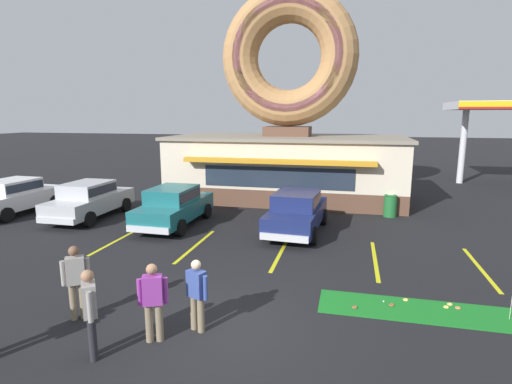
# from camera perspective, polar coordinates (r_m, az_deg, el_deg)

# --- Properties ---
(ground_plane) EXTENTS (160.00, 160.00, 0.00)m
(ground_plane) POSITION_cam_1_polar(r_m,az_deg,el_deg) (9.03, -4.95, -18.80)
(ground_plane) COLOR black
(donut_shop_building) EXTENTS (12.30, 6.75, 10.96)m
(donut_shop_building) POSITION_cam_1_polar(r_m,az_deg,el_deg) (21.64, 4.53, 8.99)
(donut_shop_building) COLOR brown
(donut_shop_building) RESTS_ON ground
(putting_mat) EXTENTS (4.42, 1.20, 0.03)m
(putting_mat) POSITION_cam_1_polar(r_m,az_deg,el_deg) (10.34, 21.82, -15.41)
(putting_mat) COLOR #197523
(putting_mat) RESTS_ON ground
(mini_donut_near_left) EXTENTS (0.13, 0.13, 0.04)m
(mini_donut_near_left) POSITION_cam_1_polar(r_m,az_deg,el_deg) (10.70, 25.52, -14.60)
(mini_donut_near_left) COLOR #E5C666
(mini_donut_near_left) RESTS_ON putting_mat
(mini_donut_near_right) EXTENTS (0.13, 0.13, 0.04)m
(mini_donut_near_right) POSITION_cam_1_polar(r_m,az_deg,el_deg) (10.87, 25.95, -14.22)
(mini_donut_near_right) COLOR #E5C666
(mini_donut_near_right) RESTS_ON putting_mat
(mini_donut_mid_left) EXTENTS (0.13, 0.13, 0.04)m
(mini_donut_mid_left) POSITION_cam_1_polar(r_m,az_deg,el_deg) (10.70, 20.60, -14.22)
(mini_donut_mid_left) COLOR #E5C666
(mini_donut_mid_left) RESTS_ON putting_mat
(mini_donut_mid_centre) EXTENTS (0.13, 0.13, 0.04)m
(mini_donut_mid_centre) POSITION_cam_1_polar(r_m,az_deg,el_deg) (9.99, 13.91, -15.68)
(mini_donut_mid_centre) COLOR brown
(mini_donut_mid_centre) RESTS_ON putting_mat
(mini_donut_far_left) EXTENTS (0.13, 0.13, 0.04)m
(mini_donut_far_left) POSITION_cam_1_polar(r_m,az_deg,el_deg) (10.33, 18.78, -15.03)
(mini_donut_far_left) COLOR brown
(mini_donut_far_left) RESTS_ON putting_mat
(mini_donut_far_centre) EXTENTS (0.13, 0.13, 0.04)m
(mini_donut_far_centre) POSITION_cam_1_polar(r_m,az_deg,el_deg) (10.77, 26.88, -14.55)
(mini_donut_far_centre) COLOR #D17F47
(mini_donut_far_centre) RESTS_ON putting_mat
(golf_ball) EXTENTS (0.04, 0.04, 0.04)m
(golf_ball) POSITION_cam_1_polar(r_m,az_deg,el_deg) (10.44, 17.78, -14.65)
(golf_ball) COLOR white
(golf_ball) RESTS_ON putting_mat
(car_silver) EXTENTS (2.00, 4.57, 1.60)m
(car_silver) POSITION_cam_1_polar(r_m,az_deg,el_deg) (18.95, -22.70, -0.85)
(car_silver) COLOR #B2B5BA
(car_silver) RESTS_ON ground
(car_navy) EXTENTS (2.18, 4.65, 1.60)m
(car_navy) POSITION_cam_1_polar(r_m,az_deg,el_deg) (15.42, 5.84, -2.60)
(car_navy) COLOR navy
(car_navy) RESTS_ON ground
(car_white) EXTENTS (2.11, 4.62, 1.60)m
(car_white) POSITION_cam_1_polar(r_m,az_deg,el_deg) (21.27, -31.24, -0.39)
(car_white) COLOR silver
(car_white) RESTS_ON ground
(car_teal) EXTENTS (2.02, 4.58, 1.60)m
(car_teal) POSITION_cam_1_polar(r_m,az_deg,el_deg) (16.64, -11.65, -1.76)
(car_teal) COLOR #196066
(car_teal) RESTS_ON ground
(pedestrian_hooded_kid) EXTENTS (0.56, 0.37, 1.56)m
(pedestrian_hooded_kid) POSITION_cam_1_polar(r_m,az_deg,el_deg) (8.62, -8.46, -13.98)
(pedestrian_hooded_kid) COLOR #7F7056
(pedestrian_hooded_kid) RESTS_ON ground
(pedestrian_leather_jacket_man) EXTENTS (0.56, 0.37, 1.63)m
(pedestrian_leather_jacket_man) POSITION_cam_1_polar(r_m,az_deg,el_deg) (8.39, -14.50, -14.58)
(pedestrian_leather_jacket_man) COLOR #7F7056
(pedestrian_leather_jacket_man) RESTS_ON ground
(pedestrian_clipboard_woman) EXTENTS (0.50, 0.42, 1.69)m
(pedestrian_clipboard_woman) POSITION_cam_1_polar(r_m,az_deg,el_deg) (9.78, -24.31, -11.23)
(pedestrian_clipboard_woman) COLOR #7F7056
(pedestrian_clipboard_woman) RESTS_ON ground
(pedestrian_beanie_man) EXTENTS (0.42, 0.50, 1.74)m
(pedestrian_beanie_man) POSITION_cam_1_polar(r_m,az_deg,el_deg) (8.20, -22.60, -15.24)
(pedestrian_beanie_man) COLOR #232328
(pedestrian_beanie_man) RESTS_ON ground
(trash_bin) EXTENTS (0.57, 0.57, 0.97)m
(trash_bin) POSITION_cam_1_polar(r_m,az_deg,el_deg) (18.74, 18.62, -1.86)
(trash_bin) COLOR #1E662D
(trash_bin) RESTS_ON ground
(parking_stripe_far_left) EXTENTS (0.12, 3.60, 0.01)m
(parking_stripe_far_left) POSITION_cam_1_polar(r_m,az_deg,el_deg) (15.49, -19.02, -6.43)
(parking_stripe_far_left) COLOR yellow
(parking_stripe_far_left) RESTS_ON ground
(parking_stripe_left) EXTENTS (0.12, 3.60, 0.01)m
(parking_stripe_left) POSITION_cam_1_polar(r_m,az_deg,el_deg) (14.15, -8.60, -7.57)
(parking_stripe_left) COLOR yellow
(parking_stripe_left) RESTS_ON ground
(parking_stripe_mid_left) EXTENTS (0.12, 3.60, 0.01)m
(parking_stripe_mid_left) POSITION_cam_1_polar(r_m,az_deg,el_deg) (13.37, 3.56, -8.59)
(parking_stripe_mid_left) COLOR yellow
(parking_stripe_mid_left) RESTS_ON ground
(parking_stripe_centre) EXTENTS (0.12, 3.60, 0.01)m
(parking_stripe_centre) POSITION_cam_1_polar(r_m,az_deg,el_deg) (13.23, 16.64, -9.26)
(parking_stripe_centre) COLOR yellow
(parking_stripe_centre) RESTS_ON ground
(parking_stripe_mid_right) EXTENTS (0.12, 3.60, 0.01)m
(parking_stripe_mid_right) POSITION_cam_1_polar(r_m,az_deg,el_deg) (13.76, 29.37, -9.46)
(parking_stripe_mid_right) COLOR yellow
(parking_stripe_mid_right) RESTS_ON ground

